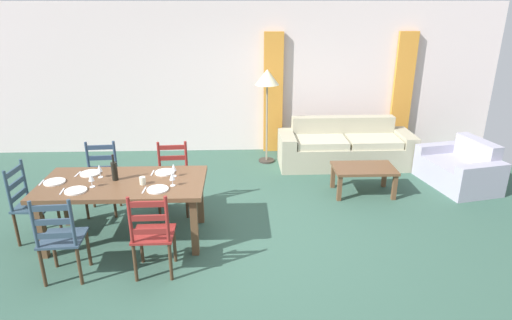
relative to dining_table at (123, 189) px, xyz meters
The scene contains 30 objects.
ground_plane 1.49m from the dining_table, ahead, with size 9.60×9.60×0.02m, color #335647.
wall_far 3.63m from the dining_table, 68.14° to the left, with size 9.60×0.16×2.70m, color silver.
curtain_panel_left 3.76m from the dining_table, 57.83° to the left, with size 0.35×0.08×2.20m, color orange.
curtain_panel_right 5.43m from the dining_table, 35.78° to the left, with size 0.35×0.08×2.20m, color orange.
dining_table is the anchor object (origin of this frame).
dining_chair_near_left 0.93m from the dining_table, 119.71° to the right, with size 0.44×0.42×0.96m.
dining_chair_near_right 0.90m from the dining_table, 58.23° to the right, with size 0.43×0.41×0.96m.
dining_chair_far_left 0.92m from the dining_table, 123.12° to the left, with size 0.45×0.43×0.96m.
dining_chair_far_right 0.87m from the dining_table, 56.88° to the left, with size 0.44×0.42×0.96m.
dining_chair_head_west 1.14m from the dining_table, behind, with size 0.42×0.44×0.96m.
dinner_plate_near_left 0.52m from the dining_table, 150.95° to the right, with size 0.24×0.24×0.02m, color white.
fork_near_left 0.66m from the dining_table, 157.38° to the right, with size 0.02×0.17×0.01m, color silver.
dinner_plate_near_right 0.52m from the dining_table, 29.05° to the right, with size 0.24×0.24×0.02m, color white.
fork_near_right 0.40m from the dining_table, 39.81° to the right, with size 0.02×0.17×0.01m, color silver.
dinner_plate_far_left 0.52m from the dining_table, 150.95° to the left, with size 0.24×0.24×0.02m, color white.
fork_far_left 0.66m from the dining_table, 157.38° to the left, with size 0.02×0.17×0.01m, color silver.
dinner_plate_far_right 0.52m from the dining_table, 29.05° to the left, with size 0.24×0.24×0.02m, color white.
fork_far_right 0.40m from the dining_table, 39.81° to the left, with size 0.02×0.17×0.01m, color silver.
dinner_plate_head_west 0.79m from the dining_table, behind, with size 0.24×0.24×0.02m, color white.
fork_head_west 0.93m from the dining_table, behind, with size 0.02×0.17×0.01m, color silver.
wine_bottle 0.23m from the dining_table, 149.39° to the left, with size 0.07×0.07×0.32m.
wine_glass_near_left 0.39m from the dining_table, 155.73° to the right, with size 0.06×0.06×0.16m.
wine_glass_near_right 0.65m from the dining_table, 12.88° to the right, with size 0.06×0.06×0.16m.
wine_glass_far_left 0.38m from the dining_table, 154.37° to the left, with size 0.06×0.06×0.16m.
wine_glass_far_right 0.63m from the dining_table, 13.50° to the left, with size 0.06×0.06×0.16m.
coffee_cup_primary 0.30m from the dining_table, 18.23° to the right, with size 0.07×0.07×0.09m, color beige.
couch 4.00m from the dining_table, 36.87° to the left, with size 2.29×0.82×0.80m.
coffee_table 3.42m from the dining_table, 20.24° to the left, with size 0.90×0.56×0.42m.
armchair_upholstered 5.04m from the dining_table, 16.69° to the left, with size 1.02×1.30×0.72m.
standing_lamp 3.25m from the dining_table, 54.47° to the left, with size 0.40×0.40×1.64m.
Camera 1 is at (0.05, -4.68, 2.76)m, focal length 30.41 mm.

